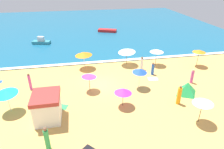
# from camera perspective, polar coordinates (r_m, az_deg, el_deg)

# --- Properties ---
(ground_plane) EXTENTS (60.00, 60.00, 0.00)m
(ground_plane) POSITION_cam_1_polar(r_m,az_deg,el_deg) (21.89, -3.46, -3.15)
(ground_plane) COLOR #E0A856
(ocean_water) EXTENTS (60.00, 44.00, 0.10)m
(ocean_water) POSITION_cam_1_polar(r_m,az_deg,el_deg) (48.11, -8.02, 13.70)
(ocean_water) COLOR #196084
(ocean_water) RESTS_ON ground_plane
(wave_breaker_foam) EXTENTS (57.00, 0.70, 0.01)m
(wave_breaker_foam) POSITION_cam_1_polar(r_m,az_deg,el_deg) (27.45, -5.22, 3.58)
(wave_breaker_foam) COLOR white
(wave_breaker_foam) RESTS_ON ocean_water
(lifeguard_cabana) EXTENTS (2.22, 2.61, 2.40)m
(lifeguard_cabana) POSITION_cam_1_polar(r_m,az_deg,el_deg) (17.34, -18.17, -8.86)
(lifeguard_cabana) COLOR white
(lifeguard_cabana) RESTS_ON ground_plane
(beach_umbrella_0) EXTENTS (2.55, 2.55, 2.24)m
(beach_umbrella_0) POSITION_cam_1_polar(r_m,az_deg,el_deg) (26.66, 12.80, 6.73)
(beach_umbrella_0) COLOR #4C3823
(beach_umbrella_0) RESTS_ON ground_plane
(beach_umbrella_1) EXTENTS (2.24, 2.23, 1.89)m
(beach_umbrella_1) POSITION_cam_1_polar(r_m,az_deg,el_deg) (17.87, 3.24, -4.68)
(beach_umbrella_1) COLOR #4C3823
(beach_umbrella_1) RESTS_ON ground_plane
(beach_umbrella_2) EXTENTS (1.83, 1.83, 2.24)m
(beach_umbrella_2) POSITION_cam_1_polar(r_m,az_deg,el_deg) (28.10, 23.87, 6.18)
(beach_umbrella_2) COLOR #4C3823
(beach_umbrella_2) RESTS_ON ground_plane
(beach_umbrella_4) EXTENTS (2.17, 2.15, 2.26)m
(beach_umbrella_4) POSITION_cam_1_polar(r_m,az_deg,el_deg) (25.35, -8.21, 5.96)
(beach_umbrella_4) COLOR silver
(beach_umbrella_4) RESTS_ON ground_plane
(beach_umbrella_5) EXTENTS (2.65, 2.67, 2.33)m
(beach_umbrella_5) POSITION_cam_1_polar(r_m,az_deg,el_deg) (19.19, -28.32, -4.48)
(beach_umbrella_5) COLOR silver
(beach_umbrella_5) RESTS_ON ground_plane
(beach_umbrella_6) EXTENTS (3.21, 3.20, 2.33)m
(beach_umbrella_6) POSITION_cam_1_polar(r_m,az_deg,el_deg) (26.20, 4.28, 6.88)
(beach_umbrella_6) COLOR #4C3823
(beach_umbrella_6) RESTS_ON ground_plane
(beach_umbrella_7) EXTENTS (2.27, 2.26, 2.21)m
(beach_umbrella_7) POSITION_cam_1_polar(r_m,az_deg,el_deg) (17.31, 24.79, -7.14)
(beach_umbrella_7) COLOR #4C3823
(beach_umbrella_7) RESTS_ON ground_plane
(beach_umbrella_8) EXTENTS (1.86, 1.88, 2.28)m
(beach_umbrella_8) POSITION_cam_1_polar(r_m,az_deg,el_deg) (20.71, 8.04, 1.09)
(beach_umbrella_8) COLOR silver
(beach_umbrella_8) RESTS_ON ground_plane
(beach_umbrella_9) EXTENTS (2.07, 2.07, 1.96)m
(beach_umbrella_9) POSITION_cam_1_polar(r_m,az_deg,el_deg) (20.28, -6.64, -0.30)
(beach_umbrella_9) COLOR #4C3823
(beach_umbrella_9) RESTS_ON ground_plane
(beach_tent) EXTENTS (2.25, 2.04, 1.32)m
(beach_tent) POSITION_cam_1_polar(r_m,az_deg,el_deg) (21.48, 20.83, -3.68)
(beach_tent) COLOR green
(beach_tent) RESTS_ON ground_plane
(beachgoer_0) EXTENTS (0.51, 0.51, 1.91)m
(beachgoer_0) POSITION_cam_1_polar(r_m,az_deg,el_deg) (19.54, 18.80, -5.74)
(beachgoer_0) COLOR orange
(beachgoer_0) RESTS_ON ground_plane
(beachgoer_1) EXTENTS (0.34, 0.34, 1.89)m
(beachgoer_1) POSITION_cam_1_polar(r_m,az_deg,el_deg) (22.36, -22.61, -2.02)
(beachgoer_1) COLOR #D84CA5
(beachgoer_1) RESTS_ON ground_plane
(beachgoer_2) EXTENTS (0.33, 0.33, 1.67)m
(beachgoer_2) POSITION_cam_1_polar(r_m,az_deg,el_deg) (23.78, 22.12, -0.48)
(beachgoer_2) COLOR #D84CA5
(beachgoer_2) RESTS_ON ground_plane
(beachgoer_3) EXTENTS (0.47, 0.47, 1.94)m
(beachgoer_3) POSITION_cam_1_polar(r_m,az_deg,el_deg) (14.91, -18.27, -17.25)
(beachgoer_3) COLOR green
(beachgoer_3) RESTS_ON ground_plane
(beachgoer_4) EXTENTS (0.45, 0.45, 1.60)m
(beachgoer_4) POSITION_cam_1_polar(r_m,az_deg,el_deg) (24.37, 11.67, 1.64)
(beachgoer_4) COLOR blue
(beachgoer_4) RESTS_ON ground_plane
(beachgoer_5) EXTENTS (0.48, 0.48, 1.71)m
(beachgoer_5) POSITION_cam_1_polar(r_m,az_deg,el_deg) (25.47, 8.57, 3.18)
(beachgoer_5) COLOR white
(beachgoer_5) RESTS_ON ground_plane
(beach_towel_2) EXTENTS (1.26, 1.01, 0.01)m
(beach_towel_2) POSITION_cam_1_polar(r_m,az_deg,el_deg) (23.69, 11.70, -1.19)
(beach_towel_2) COLOR white
(beach_towel_2) RESTS_ON ground_plane
(beach_towel_4) EXTENTS (1.92, 1.39, 0.01)m
(beach_towel_4) POSITION_cam_1_polar(r_m,az_deg,el_deg) (19.27, -15.21, -8.85)
(beach_towel_4) COLOR green
(beach_towel_4) RESTS_ON ground_plane
(small_boat_0) EXTENTS (4.00, 2.63, 0.52)m
(small_boat_0) POSITION_cam_1_polar(r_m,az_deg,el_deg) (42.41, -1.37, 12.56)
(small_boat_0) COLOR red
(small_boat_0) RESTS_ON ocean_water
(small_boat_1) EXTENTS (3.20, 1.81, 1.26)m
(small_boat_1) POSITION_cam_1_polar(r_m,az_deg,el_deg) (36.85, -19.73, 8.96)
(small_boat_1) COLOR teal
(small_boat_1) RESTS_ON ocean_water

